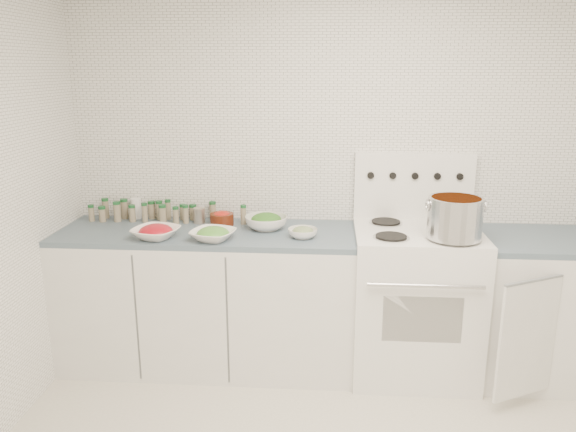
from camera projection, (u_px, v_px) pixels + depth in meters
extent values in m
cube|color=white|center=(339.00, 168.00, 3.67)|extent=(3.50, 0.02, 2.50)
cube|color=white|center=(209.00, 300.00, 3.63)|extent=(1.85, 0.62, 0.86)
cube|color=#485D6C|center=(207.00, 233.00, 3.51)|extent=(1.85, 0.62, 0.03)
cube|color=white|center=(414.00, 303.00, 3.51)|extent=(0.76, 0.65, 0.92)
cube|color=black|center=(422.00, 319.00, 3.19)|extent=(0.45, 0.01, 0.28)
cylinder|color=silver|center=(426.00, 286.00, 3.10)|extent=(0.65, 0.02, 0.02)
cube|color=white|center=(418.00, 232.00, 3.39)|extent=(0.76, 0.65, 0.01)
cube|color=white|center=(413.00, 186.00, 3.62)|extent=(0.76, 0.06, 0.43)
cylinder|color=silver|center=(391.00, 237.00, 3.25)|extent=(0.21, 0.21, 0.01)
cylinder|color=black|center=(391.00, 236.00, 3.25)|extent=(0.18, 0.18, 0.01)
cylinder|color=silver|center=(454.00, 239.00, 3.22)|extent=(0.21, 0.21, 0.01)
cylinder|color=black|center=(454.00, 238.00, 3.22)|extent=(0.18, 0.18, 0.01)
cylinder|color=silver|center=(386.00, 222.00, 3.56)|extent=(0.21, 0.21, 0.01)
cylinder|color=black|center=(386.00, 222.00, 3.56)|extent=(0.18, 0.18, 0.01)
cylinder|color=silver|center=(444.00, 224.00, 3.53)|extent=(0.21, 0.21, 0.01)
cylinder|color=black|center=(444.00, 223.00, 3.53)|extent=(0.18, 0.18, 0.01)
cylinder|color=black|center=(371.00, 175.00, 3.59)|extent=(0.04, 0.02, 0.04)
cylinder|color=black|center=(393.00, 176.00, 3.58)|extent=(0.04, 0.02, 0.04)
cylinder|color=black|center=(415.00, 176.00, 3.57)|extent=(0.04, 0.02, 0.04)
cylinder|color=black|center=(437.00, 176.00, 3.56)|extent=(0.04, 0.02, 0.04)
cylinder|color=black|center=(460.00, 176.00, 3.55)|extent=(0.04, 0.02, 0.04)
cube|color=white|center=(548.00, 310.00, 3.48)|extent=(0.89, 0.62, 0.86)
cube|color=#485D6C|center=(557.00, 241.00, 3.36)|extent=(0.89, 0.62, 0.03)
cube|color=white|center=(527.00, 339.00, 3.11)|extent=(0.36, 0.20, 0.70)
cylinder|color=silver|center=(455.00, 218.00, 3.18)|extent=(0.31, 0.31, 0.23)
cylinder|color=orange|center=(456.00, 200.00, 3.15)|extent=(0.28, 0.28, 0.03)
torus|color=silver|center=(427.00, 205.00, 3.17)|extent=(0.01, 0.08, 0.08)
torus|color=silver|center=(484.00, 206.00, 3.15)|extent=(0.01, 0.08, 0.08)
imported|color=white|center=(156.00, 233.00, 3.34)|extent=(0.33, 0.33, 0.07)
ellipsoid|color=red|center=(156.00, 231.00, 3.34)|extent=(0.19, 0.19, 0.09)
imported|color=white|center=(213.00, 235.00, 3.31)|extent=(0.32, 0.32, 0.06)
ellipsoid|color=#3F812A|center=(213.00, 233.00, 3.30)|extent=(0.18, 0.18, 0.08)
imported|color=white|center=(266.00, 223.00, 3.53)|extent=(0.27, 0.27, 0.08)
ellipsoid|color=#2B621C|center=(266.00, 219.00, 3.53)|extent=(0.19, 0.19, 0.09)
imported|color=white|center=(303.00, 233.00, 3.36)|extent=(0.20, 0.20, 0.06)
ellipsoid|color=#395421|center=(303.00, 231.00, 3.35)|extent=(0.13, 0.13, 0.06)
cylinder|color=#4F1C0D|center=(222.00, 219.00, 3.62)|extent=(0.15, 0.15, 0.08)
ellipsoid|color=#BC2D0D|center=(222.00, 215.00, 3.62)|extent=(0.11, 0.11, 0.06)
cylinder|color=white|center=(136.00, 208.00, 3.78)|extent=(0.08, 0.08, 0.14)
cylinder|color=#A29789|center=(199.00, 215.00, 3.67)|extent=(0.10, 0.10, 0.10)
cylinder|color=gray|center=(106.00, 210.00, 3.78)|extent=(0.04, 0.04, 0.12)
cylinder|color=#164F24|center=(105.00, 200.00, 3.76)|extent=(0.04, 0.04, 0.02)
cylinder|color=gray|center=(125.00, 210.00, 3.77)|extent=(0.05, 0.05, 0.12)
cylinder|color=#164F24|center=(124.00, 200.00, 3.75)|extent=(0.05, 0.05, 0.02)
cylinder|color=gray|center=(152.00, 211.00, 3.77)|extent=(0.05, 0.05, 0.10)
cylinder|color=#164F24|center=(151.00, 202.00, 3.76)|extent=(0.05, 0.05, 0.02)
cylinder|color=gray|center=(159.00, 211.00, 3.75)|extent=(0.04, 0.04, 0.11)
cylinder|color=#164F24|center=(159.00, 202.00, 3.74)|extent=(0.04, 0.04, 0.02)
cylinder|color=gray|center=(168.00, 211.00, 3.76)|extent=(0.04, 0.04, 0.12)
cylinder|color=#164F24|center=(168.00, 201.00, 3.74)|extent=(0.04, 0.04, 0.02)
cylinder|color=gray|center=(183.00, 213.00, 3.75)|extent=(0.04, 0.04, 0.09)
cylinder|color=#164F24|center=(182.00, 206.00, 3.73)|extent=(0.04, 0.04, 0.02)
cylinder|color=gray|center=(193.00, 213.00, 3.75)|extent=(0.05, 0.05, 0.09)
cylinder|color=#164F24|center=(193.00, 206.00, 3.73)|extent=(0.05, 0.05, 0.02)
cylinder|color=gray|center=(213.00, 212.00, 3.74)|extent=(0.04, 0.04, 0.11)
cylinder|color=#164F24|center=(212.00, 203.00, 3.73)|extent=(0.04, 0.04, 0.02)
cylinder|color=gray|center=(102.00, 215.00, 3.70)|extent=(0.04, 0.04, 0.09)
cylinder|color=#164F24|center=(102.00, 208.00, 3.68)|extent=(0.05, 0.05, 0.02)
cylinder|color=gray|center=(117.00, 213.00, 3.70)|extent=(0.05, 0.05, 0.12)
cylinder|color=#164F24|center=(116.00, 203.00, 3.68)|extent=(0.05, 0.05, 0.02)
cylinder|color=gray|center=(132.00, 215.00, 3.70)|extent=(0.04, 0.04, 0.10)
cylinder|color=#164F24|center=(132.00, 206.00, 3.68)|extent=(0.04, 0.04, 0.02)
cylinder|color=gray|center=(145.00, 214.00, 3.68)|extent=(0.04, 0.04, 0.11)
cylinder|color=#164F24|center=(144.00, 204.00, 3.67)|extent=(0.04, 0.04, 0.02)
cylinder|color=gray|center=(163.00, 215.00, 3.67)|extent=(0.05, 0.05, 0.10)
cylinder|color=#164F24|center=(162.00, 206.00, 3.65)|extent=(0.05, 0.05, 0.02)
cylinder|color=gray|center=(176.00, 216.00, 3.65)|extent=(0.04, 0.04, 0.10)
cylinder|color=#164F24|center=(175.00, 208.00, 3.64)|extent=(0.04, 0.04, 0.02)
cylinder|color=gray|center=(186.00, 215.00, 3.66)|extent=(0.04, 0.04, 0.10)
cylinder|color=#164F24|center=(185.00, 206.00, 3.65)|extent=(0.04, 0.04, 0.02)
cylinder|color=gray|center=(243.00, 216.00, 3.64)|extent=(0.04, 0.04, 0.11)
cylinder|color=#164F24|center=(243.00, 206.00, 3.62)|extent=(0.04, 0.04, 0.02)
cylinder|color=gray|center=(91.00, 214.00, 3.71)|extent=(0.04, 0.04, 0.09)
cylinder|color=#164F24|center=(91.00, 206.00, 3.70)|extent=(0.04, 0.04, 0.02)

